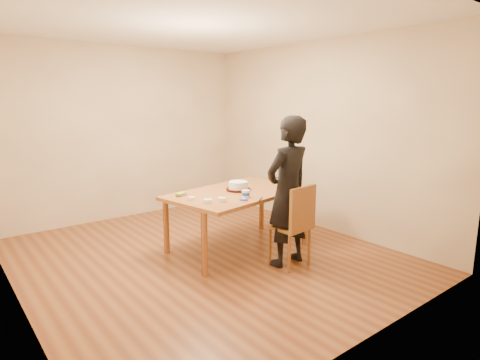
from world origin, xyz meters
TOP-DOWN VIEW (x-y plane):
  - room_shell at (0.00, 0.34)m, footprint 4.00×4.50m
  - dining_table at (0.47, -0.04)m, footprint 1.89×1.32m
  - dining_chair at (0.62, -0.81)m, footprint 0.41×0.41m
  - cake_plate at (0.51, -0.01)m, footprint 0.31×0.31m
  - cake at (0.51, -0.01)m, footprint 0.25×0.25m
  - frosting_dome at (0.51, -0.01)m, footprint 0.24×0.24m
  - frosting_tub at (0.35, -0.35)m, footprint 0.09×0.09m
  - frosting_lid at (0.25, -0.45)m, footprint 0.10×0.10m
  - frosting_dollop at (0.25, -0.45)m, footprint 0.04×0.04m
  - ramekin_green at (0.01, -0.35)m, footprint 0.09×0.09m
  - ramekin_yellow at (-0.22, -0.08)m, footprint 0.08×0.08m
  - ramekin_multi at (-0.15, -0.31)m, footprint 0.09×0.09m
  - candy_box_pink at (-0.20, 0.17)m, footprint 0.12×0.06m
  - candy_box_green at (-0.21, 0.17)m, footprint 0.15×0.10m
  - spatula at (0.40, -0.56)m, footprint 0.12×0.10m
  - person at (0.62, -0.77)m, footprint 0.65×0.45m

SIDE VIEW (x-z plane):
  - dining_chair at x=0.62m, z-range 0.43..0.47m
  - dining_table at x=0.47m, z-range 0.71..0.75m
  - spatula at x=0.40m, z-range 0.75..0.76m
  - frosting_lid at x=0.25m, z-range 0.75..0.76m
  - candy_box_pink at x=-0.20m, z-range 0.75..0.77m
  - cake_plate at x=0.51m, z-range 0.75..0.78m
  - frosting_dollop at x=0.25m, z-range 0.76..0.78m
  - ramekin_yellow at x=-0.22m, z-range 0.75..0.79m
  - ramekin_multi at x=-0.15m, z-range 0.75..0.80m
  - ramekin_green at x=0.01m, z-range 0.75..0.80m
  - candy_box_green at x=-0.21m, z-range 0.77..0.79m
  - frosting_tub at x=0.35m, z-range 0.75..0.83m
  - cake at x=0.51m, z-range 0.78..0.85m
  - person at x=0.62m, z-range 0.00..1.70m
  - frosting_dome at x=0.51m, z-range 0.85..0.88m
  - room_shell at x=0.00m, z-range 0.00..2.70m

